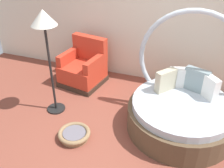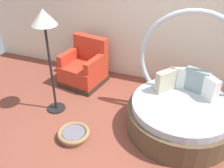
{
  "view_description": "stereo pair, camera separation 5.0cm",
  "coord_description": "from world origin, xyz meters",
  "px_view_note": "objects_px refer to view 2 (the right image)",
  "views": [
    {
      "loc": [
        0.75,
        -2.67,
        2.88
      ],
      "look_at": [
        -0.51,
        0.83,
        0.55
      ],
      "focal_mm": 41.38,
      "sensor_mm": 36.0,
      "label": 1
    },
    {
      "loc": [
        0.8,
        -2.66,
        2.88
      ],
      "look_at": [
        -0.51,
        0.83,
        0.55
      ],
      "focal_mm": 41.38,
      "sensor_mm": 36.0,
      "label": 2
    }
  ],
  "objects_px": {
    "pet_basket": "(74,134)",
    "floor_lamp": "(45,28)",
    "round_daybed": "(182,108)",
    "red_armchair": "(84,68)"
  },
  "relations": [
    {
      "from": "pet_basket",
      "to": "floor_lamp",
      "type": "xyz_separation_m",
      "value": [
        -0.65,
        0.55,
        1.46
      ]
    },
    {
      "from": "round_daybed",
      "to": "floor_lamp",
      "type": "height_order",
      "value": "round_daybed"
    },
    {
      "from": "red_armchair",
      "to": "pet_basket",
      "type": "relative_size",
      "value": 1.84
    },
    {
      "from": "floor_lamp",
      "to": "round_daybed",
      "type": "bearing_deg",
      "value": 8.37
    },
    {
      "from": "round_daybed",
      "to": "pet_basket",
      "type": "xyz_separation_m",
      "value": [
        -1.51,
        -0.87,
        -0.3
      ]
    },
    {
      "from": "round_daybed",
      "to": "floor_lamp",
      "type": "distance_m",
      "value": 2.47
    },
    {
      "from": "round_daybed",
      "to": "floor_lamp",
      "type": "xyz_separation_m",
      "value": [
        -2.16,
        -0.32,
        1.16
      ]
    },
    {
      "from": "round_daybed",
      "to": "pet_basket",
      "type": "height_order",
      "value": "round_daybed"
    },
    {
      "from": "pet_basket",
      "to": "red_armchair",
      "type": "bearing_deg",
      "value": 109.62
    },
    {
      "from": "red_armchair",
      "to": "floor_lamp",
      "type": "distance_m",
      "value": 1.6
    }
  ]
}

